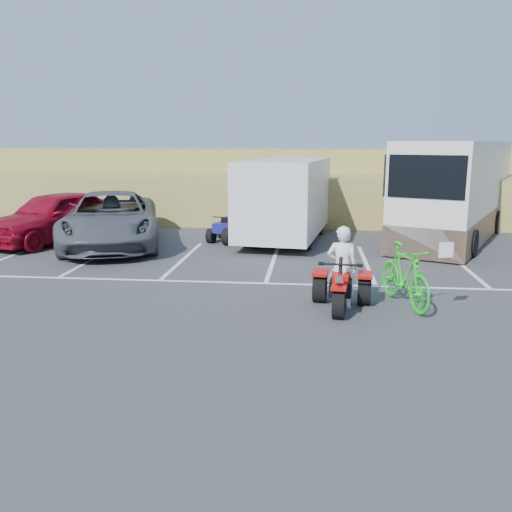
# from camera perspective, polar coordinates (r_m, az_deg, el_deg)

# --- Properties ---
(ground) EXTENTS (100.00, 100.00, 0.00)m
(ground) POSITION_cam_1_polar(r_m,az_deg,el_deg) (11.19, -0.04, -6.04)
(ground) COLOR #39393C
(ground) RESTS_ON ground
(parking_stripes) EXTENTS (28.00, 5.16, 0.01)m
(parking_stripes) POSITION_cam_1_polar(r_m,az_deg,el_deg) (15.05, 4.86, -1.36)
(parking_stripes) COLOR white
(parking_stripes) RESTS_ON ground
(grass_embankment) EXTENTS (40.00, 8.50, 3.10)m
(grass_embankment) POSITION_cam_1_polar(r_m,az_deg,el_deg) (26.17, 3.53, 7.47)
(grass_embankment) COLOR olive
(grass_embankment) RESTS_ON ground
(red_trike_atv) EXTENTS (1.46, 1.84, 1.11)m
(red_trike_atv) POSITION_cam_1_polar(r_m,az_deg,el_deg) (11.56, 8.85, -5.59)
(red_trike_atv) COLOR #BC0D0A
(red_trike_atv) RESTS_ON ground
(rider) EXTENTS (0.68, 0.49, 1.76)m
(rider) POSITION_cam_1_polar(r_m,az_deg,el_deg) (11.48, 9.04, -1.17)
(rider) COLOR white
(rider) RESTS_ON ground
(green_dirt_bike) EXTENTS (1.25, 2.30, 1.33)m
(green_dirt_bike) POSITION_cam_1_polar(r_m,az_deg,el_deg) (11.97, 15.36, -1.96)
(green_dirt_bike) COLOR #14BF19
(green_dirt_bike) RESTS_ON ground
(grey_pickup) EXTENTS (4.81, 7.13, 1.81)m
(grey_pickup) POSITION_cam_1_polar(r_m,az_deg,el_deg) (18.79, -15.01, 3.74)
(grey_pickup) COLOR #4A4E52
(grey_pickup) RESTS_ON ground
(red_car) EXTENTS (4.07, 5.67, 1.79)m
(red_car) POSITION_cam_1_polar(r_m,az_deg,el_deg) (20.20, -20.37, 3.92)
(red_car) COLOR maroon
(red_car) RESTS_ON ground
(cargo_trailer) EXTENTS (3.23, 6.37, 2.85)m
(cargo_trailer) POSITION_cam_1_polar(r_m,az_deg,el_deg) (19.25, 3.15, 6.21)
(cargo_trailer) COLOR silver
(cargo_trailer) RESTS_ON ground
(rv_motorhome) EXTENTS (6.16, 9.66, 3.42)m
(rv_motorhome) POSITION_cam_1_polar(r_m,az_deg,el_deg) (21.04, 20.34, 5.84)
(rv_motorhome) COLOR silver
(rv_motorhome) RESTS_ON ground
(quad_atv_blue) EXTENTS (1.42, 1.69, 0.96)m
(quad_atv_blue) POSITION_cam_1_polar(r_m,az_deg,el_deg) (19.18, -2.92, 1.55)
(quad_atv_blue) COLOR navy
(quad_atv_blue) RESTS_ON ground
(quad_atv_green) EXTENTS (1.78, 2.03, 1.11)m
(quad_atv_green) POSITION_cam_1_polar(r_m,az_deg,el_deg) (18.71, -0.70, 1.30)
(quad_atv_green) COLOR #12501B
(quad_atv_green) RESTS_ON ground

